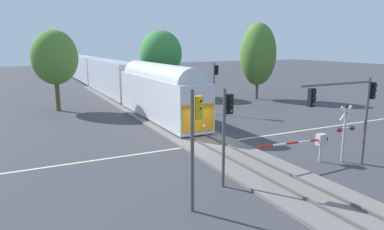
% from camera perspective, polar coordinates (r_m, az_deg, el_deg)
% --- Properties ---
extents(ground_plane, '(220.00, 220.00, 0.00)m').
position_cam_1_polar(ground_plane, '(25.97, 2.57, -4.78)').
color(ground_plane, '#3D3D42').
extents(road_centre_stripe, '(44.00, 0.20, 0.01)m').
position_cam_1_polar(road_centre_stripe, '(25.97, 2.57, -4.77)').
color(road_centre_stripe, beige).
rests_on(road_centre_stripe, ground).
extents(railway_track, '(4.40, 80.00, 0.32)m').
position_cam_1_polar(railway_track, '(25.94, 2.57, -4.58)').
color(railway_track, slate).
rests_on(railway_track, ground).
extents(commuter_train, '(3.04, 58.38, 5.16)m').
position_cam_1_polar(commuter_train, '(52.24, -13.04, 6.22)').
color(commuter_train, silver).
rests_on(commuter_train, railway_track).
extents(crossing_gate_near, '(5.36, 0.40, 1.80)m').
position_cam_1_polar(crossing_gate_near, '(22.82, 19.39, -4.07)').
color(crossing_gate_near, '#B7B7BC').
rests_on(crossing_gate_near, ground).
extents(crossing_signal_mast, '(1.36, 0.44, 3.69)m').
position_cam_1_polar(crossing_signal_mast, '(23.52, 23.72, -1.79)').
color(crossing_signal_mast, '#B2B2B7').
rests_on(crossing_signal_mast, ground).
extents(traffic_signal_near_right, '(5.83, 0.38, 5.35)m').
position_cam_1_polar(traffic_signal_near_right, '(22.05, 24.34, 2.13)').
color(traffic_signal_near_right, '#4C4C51').
rests_on(traffic_signal_near_right, ground).
extents(traffic_signal_far_side, '(0.53, 0.38, 5.44)m').
position_cam_1_polar(traffic_signal_far_side, '(36.43, 3.81, 5.76)').
color(traffic_signal_far_side, '#4C4C51').
rests_on(traffic_signal_far_side, ground).
extents(traffic_signal_near_left, '(0.53, 0.38, 5.44)m').
position_cam_1_polar(traffic_signal_near_left, '(14.83, 0.56, -2.65)').
color(traffic_signal_near_left, '#4C4C51').
rests_on(traffic_signal_near_left, ground).
extents(traffic_signal_median, '(0.53, 0.38, 5.14)m').
position_cam_1_polar(traffic_signal_median, '(17.60, 5.69, -1.10)').
color(traffic_signal_median, '#4C4C51').
rests_on(traffic_signal_median, ground).
extents(elm_centre_background, '(5.87, 5.87, 9.20)m').
position_cam_1_polar(elm_centre_background, '(49.70, -5.09, 9.96)').
color(elm_centre_background, brown).
rests_on(elm_centre_background, ground).
extents(oak_behind_train, '(4.89, 4.89, 8.82)m').
position_cam_1_polar(oak_behind_train, '(40.98, -21.51, 8.72)').
color(oak_behind_train, brown).
rests_on(oak_behind_train, ground).
extents(maple_right_background, '(4.72, 4.72, 10.05)m').
position_cam_1_polar(maple_right_background, '(47.54, 10.74, 9.72)').
color(maple_right_background, brown).
rests_on(maple_right_background, ground).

